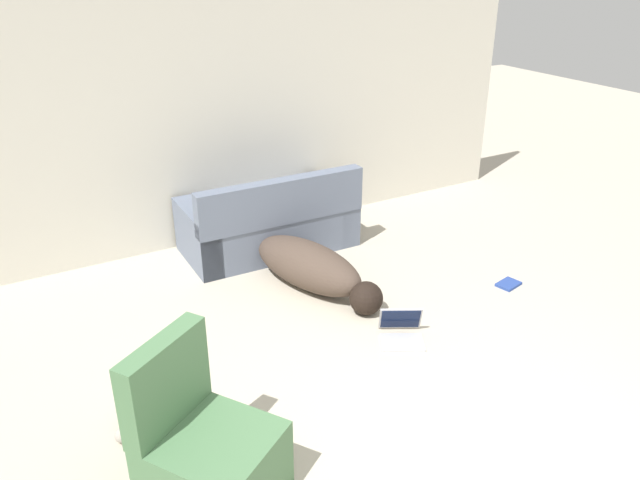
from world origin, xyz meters
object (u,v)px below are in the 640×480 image
object	(u,v)px
side_chair	(206,452)
dog	(312,268)
cat	(136,406)
laptop_open	(401,328)
couch	(270,224)
book_blue	(508,284)

from	to	relation	value
side_chair	dog	bearing A→B (deg)	13.91
cat	side_chair	distance (m)	0.85
laptop_open	side_chair	size ratio (longest dim) A/B	0.47
couch	cat	bearing A→B (deg)	45.98
book_blue	cat	bearing A→B (deg)	-178.69
cat	laptop_open	distance (m)	1.99
cat	side_chair	bearing A→B (deg)	50.02
dog	side_chair	distance (m)	2.33
dog	side_chair	xyz separation A→B (m)	(-1.59, -1.70, 0.10)
side_chair	cat	bearing A→B (deg)	69.37
laptop_open	side_chair	world-z (taller)	side_chair
couch	laptop_open	xyz separation A→B (m)	(0.20, -1.88, -0.19)
side_chair	laptop_open	bearing A→B (deg)	-11.77
couch	cat	distance (m)	2.53
cat	dog	bearing A→B (deg)	154.47
cat	laptop_open	xyz separation A→B (m)	(1.98, -0.10, -0.01)
laptop_open	book_blue	distance (m)	1.31
laptop_open	book_blue	size ratio (longest dim) A/B	1.86
dog	laptop_open	distance (m)	1.03
dog	cat	bearing A→B (deg)	-79.97
cat	book_blue	xyz separation A→B (m)	(3.29, 0.08, -0.07)
couch	laptop_open	world-z (taller)	couch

